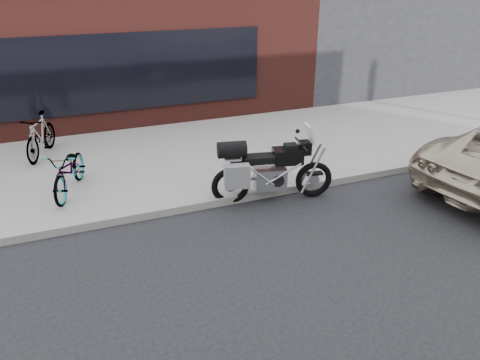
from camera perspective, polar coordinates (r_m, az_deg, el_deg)
The scene contains 6 objects.
ground at distance 6.06m, azimuth 10.15°, elevation -20.02°, with size 120.00×120.00×0.00m, color black.
near_sidewalk at distance 11.61m, azimuth -7.86°, elevation 3.45°, with size 44.00×6.00×0.15m, color gray.
storefront at distance 17.66m, azimuth -20.87°, elevation 16.67°, with size 14.00×10.07×4.50m.
motorcycle at distance 8.98m, azimuth 3.10°, elevation 1.21°, with size 2.40×0.87×1.53m.
bicycle_front at distance 9.67m, azimuth -20.09°, elevation 1.09°, with size 0.61×1.75×0.92m, color gray.
bicycle_rear at distance 11.81m, azimuth -23.17°, elevation 5.00°, with size 0.47×1.68×1.01m, color gray.
Camera 1 is at (-2.50, -3.56, 4.21)m, focal length 35.00 mm.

